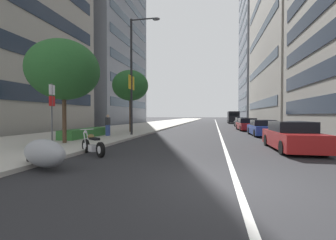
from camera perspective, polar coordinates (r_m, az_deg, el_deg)
ground_plane at (r=6.14m, az=16.85°, el=-14.90°), size 400.00×400.00×0.00m
sidewalk_right_plaza at (r=37.38m, az=-4.72°, el=-1.31°), size 160.00×9.46×0.15m
lane_centre_stripe at (r=40.91m, az=12.21°, el=-1.22°), size 110.00×0.16×0.01m
motorcycle_mid_row at (r=8.09m, az=-28.79°, el=-7.32°), size 1.53×2.15×0.96m
motorcycle_nearest_camera at (r=10.30m, az=-18.47°, el=-6.06°), size 1.36×1.77×1.09m
car_far_down_avenue at (r=12.54m, az=28.66°, el=-3.72°), size 4.54×1.83×1.40m
car_approaching_light at (r=20.38m, az=22.66°, el=-1.92°), size 4.22×1.89×1.32m
car_mid_block_traffic at (r=27.04m, az=19.20°, el=-1.09°), size 4.71×2.00×1.39m
car_following_behind at (r=35.07m, az=18.06°, el=-0.59°), size 4.40×1.90×1.39m
delivery_van_ahead at (r=49.83m, az=16.09°, el=0.73°), size 6.08×2.22×2.51m
parking_sign_by_curb at (r=10.20m, az=-27.18°, el=2.26°), size 0.32×0.06×2.82m
street_lamp_with_banners at (r=18.75m, az=-8.28°, el=12.98°), size 1.26×2.45×9.25m
clipped_hedge_bed at (r=17.34m, az=-19.83°, el=-3.03°), size 5.07×1.10×0.59m
street_tree_mid_sidewalk at (r=14.22m, az=-24.73°, el=11.33°), size 3.90×3.90×5.74m
street_tree_near_plaza_corner at (r=21.89m, az=-9.46°, el=8.54°), size 3.37×3.37×5.80m
pedestrian_on_plaza at (r=17.79m, az=-14.91°, el=-1.24°), size 0.41×0.28×1.61m
office_tower_near_left at (r=80.25m, az=25.14°, el=16.44°), size 21.78×18.83×45.94m
office_tower_behind_plaza at (r=54.63m, az=-18.89°, el=26.36°), size 20.72×17.47×49.98m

